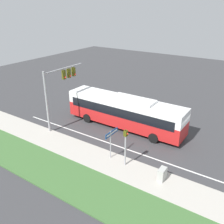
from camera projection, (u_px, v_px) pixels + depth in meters
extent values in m
plane|color=#38383A|center=(173.00, 141.00, 22.95)|extent=(80.00, 80.00, 0.00)
cube|color=#ADA89E|center=(142.00, 176.00, 18.20)|extent=(2.80, 80.00, 0.12)
cube|color=#3D6633|center=(119.00, 203.00, 15.77)|extent=(3.60, 80.00, 0.10)
cube|color=silver|center=(157.00, 160.00, 20.21)|extent=(0.14, 30.00, 0.01)
cube|color=red|center=(124.00, 117.00, 25.12)|extent=(2.48, 12.38, 1.47)
cube|color=white|center=(124.00, 105.00, 24.59)|extent=(2.48, 12.38, 1.20)
cube|color=black|center=(124.00, 108.00, 24.75)|extent=(2.52, 11.39, 0.91)
cube|color=white|center=(133.00, 100.00, 23.83)|extent=(1.74, 4.33, 0.24)
cylinder|color=black|center=(87.00, 118.00, 26.43)|extent=(0.28, 0.94, 0.94)
cylinder|color=black|center=(101.00, 111.00, 28.25)|extent=(0.28, 0.94, 0.94)
cylinder|color=black|center=(154.00, 138.00, 22.52)|extent=(0.28, 0.94, 0.94)
cylinder|color=black|center=(164.00, 128.00, 24.34)|extent=(0.28, 0.94, 0.94)
cylinder|color=#939399|center=(47.00, 103.00, 23.38)|extent=(0.20, 0.20, 6.08)
cylinder|color=#939399|center=(64.00, 68.00, 24.23)|extent=(5.15, 0.14, 0.14)
cube|color=#47470F|center=(64.00, 75.00, 24.43)|extent=(0.32, 0.28, 0.90)
sphere|color=red|center=(65.00, 77.00, 24.43)|extent=(0.18, 0.18, 0.18)
cube|color=#47470F|center=(69.00, 73.00, 24.97)|extent=(0.32, 0.28, 0.90)
sphere|color=red|center=(70.00, 76.00, 24.97)|extent=(0.18, 0.18, 0.18)
cube|color=#47470F|center=(74.00, 72.00, 25.50)|extent=(0.32, 0.28, 0.90)
sphere|color=red|center=(75.00, 74.00, 25.51)|extent=(0.18, 0.18, 0.18)
cylinder|color=#939399|center=(125.00, 149.00, 18.82)|extent=(0.12, 0.12, 3.11)
cube|color=#47470F|center=(126.00, 133.00, 18.28)|extent=(0.28, 0.24, 0.44)
sphere|color=red|center=(127.00, 134.00, 18.21)|extent=(0.14, 0.14, 0.14)
cylinder|color=#939399|center=(110.00, 145.00, 19.84)|extent=(0.08, 0.08, 2.53)
cube|color=#19478C|center=(112.00, 133.00, 19.56)|extent=(1.70, 0.03, 0.38)
cube|color=white|center=(112.00, 133.00, 19.55)|extent=(1.44, 0.01, 0.13)
cube|color=#A8A8A3|center=(162.00, 174.00, 17.58)|extent=(0.77, 0.45, 0.91)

